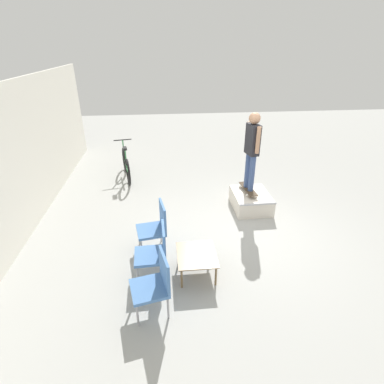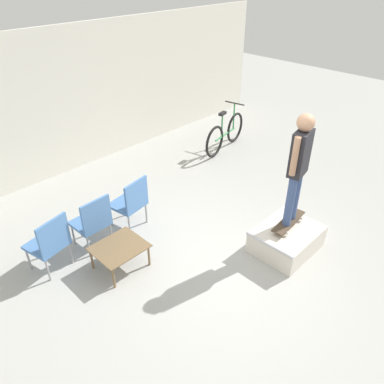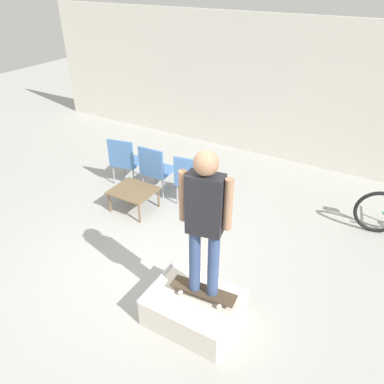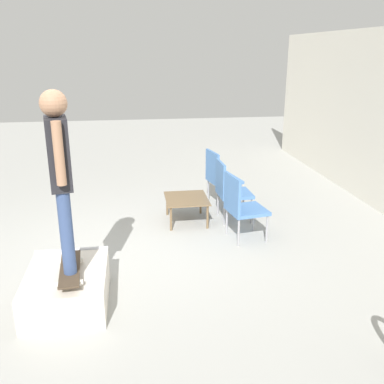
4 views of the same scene
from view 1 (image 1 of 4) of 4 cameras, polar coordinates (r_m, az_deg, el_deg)
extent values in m
plane|color=#A8A8A3|center=(6.53, 9.29, -7.57)|extent=(24.00, 24.00, 0.00)
cube|color=white|center=(6.29, -32.51, 2.50)|extent=(12.00, 0.06, 3.00)
cube|color=silver|center=(7.39, 11.12, -1.64)|extent=(1.05, 0.84, 0.39)
cylinder|color=#B7B7BC|center=(6.86, 12.46, -2.28)|extent=(0.05, 0.84, 0.05)
cube|color=#473828|center=(7.33, 10.64, 0.61)|extent=(0.82, 0.27, 0.02)
cylinder|color=white|center=(7.51, 9.14, 1.11)|extent=(0.06, 0.03, 0.05)
cylinder|color=white|center=(7.59, 10.78, 1.25)|extent=(0.06, 0.03, 0.05)
cylinder|color=white|center=(7.10, 10.45, -0.59)|extent=(0.06, 0.03, 0.05)
cylinder|color=white|center=(7.18, 12.17, -0.42)|extent=(0.06, 0.03, 0.05)
cylinder|color=#384C7A|center=(7.06, 11.33, 3.47)|extent=(0.13, 0.13, 0.87)
cylinder|color=#384C7A|center=(7.24, 10.55, 4.14)|extent=(0.13, 0.13, 0.87)
cube|color=#232328|center=(6.89, 11.49, 9.78)|extent=(0.41, 0.27, 0.69)
cylinder|color=#A87A5B|center=(6.67, 12.47, 9.60)|extent=(0.09, 0.09, 0.58)
cylinder|color=#A87A5B|center=(7.08, 10.64, 10.74)|extent=(0.09, 0.09, 0.58)
sphere|color=#A87A5B|center=(6.77, 11.86, 13.58)|extent=(0.25, 0.25, 0.25)
cube|color=brown|center=(5.21, 0.87, -11.86)|extent=(0.76, 0.66, 0.02)
cylinder|color=brown|center=(5.12, 4.56, -15.64)|extent=(0.04, 0.04, 0.38)
cylinder|color=brown|center=(5.62, 3.36, -11.16)|extent=(0.04, 0.04, 0.38)
cylinder|color=brown|center=(5.07, -1.99, -16.13)|extent=(0.04, 0.04, 0.38)
cylinder|color=brown|center=(5.57, -2.50, -11.54)|extent=(0.04, 0.04, 0.38)
cylinder|color=#99999E|center=(4.90, -11.16, -18.37)|extent=(0.03, 0.03, 0.41)
cylinder|color=#99999E|center=(4.59, -10.33, -22.13)|extent=(0.03, 0.03, 0.41)
cylinder|color=#99999E|center=(4.94, -5.87, -17.48)|extent=(0.03, 0.03, 0.41)
cylinder|color=#99999E|center=(4.63, -4.57, -21.12)|extent=(0.03, 0.03, 0.41)
cube|color=#4C7AB7|center=(4.60, -8.17, -17.75)|extent=(0.62, 0.62, 0.05)
cube|color=#4C7AB7|center=(4.43, -5.27, -14.58)|extent=(0.52, 0.15, 0.51)
cylinder|color=#99999E|center=(5.49, -10.20, -12.49)|extent=(0.03, 0.03, 0.41)
cylinder|color=#99999E|center=(5.15, -10.31, -15.56)|extent=(0.03, 0.03, 0.41)
cylinder|color=#99999E|center=(5.48, -5.50, -12.23)|extent=(0.03, 0.03, 0.41)
cylinder|color=#99999E|center=(5.14, -5.24, -15.29)|extent=(0.03, 0.03, 0.41)
cube|color=#4C7AB7|center=(5.16, -7.98, -11.92)|extent=(0.54, 0.54, 0.05)
cube|color=#4C7AB7|center=(4.99, -5.39, -9.21)|extent=(0.52, 0.06, 0.51)
cylinder|color=#99999E|center=(6.07, -10.07, -8.22)|extent=(0.03, 0.03, 0.41)
cylinder|color=#99999E|center=(5.71, -9.57, -10.67)|extent=(0.03, 0.03, 0.41)
cylinder|color=#99999E|center=(6.10, -5.94, -7.67)|extent=(0.03, 0.03, 0.41)
cylinder|color=#99999E|center=(5.75, -5.16, -10.06)|extent=(0.03, 0.03, 0.41)
cube|color=#4C7AB7|center=(5.77, -7.82, -7.27)|extent=(0.60, 0.60, 0.05)
cube|color=#4C7AB7|center=(5.65, -5.59, -4.57)|extent=(0.52, 0.13, 0.51)
torus|color=black|center=(9.51, -12.74, 5.97)|extent=(0.76, 0.21, 0.76)
torus|color=black|center=(8.56, -12.06, 3.71)|extent=(0.76, 0.21, 0.76)
cylinder|color=#338447|center=(9.04, -12.42, 4.90)|extent=(0.91, 0.22, 0.04)
cylinder|color=#338447|center=(8.77, -12.47, 6.19)|extent=(0.04, 0.04, 0.56)
cube|color=black|center=(8.67, -12.67, 8.11)|extent=(0.24, 0.14, 0.06)
cylinder|color=#338447|center=(9.31, -12.88, 7.68)|extent=(0.04, 0.04, 0.67)
cylinder|color=black|center=(9.21, -13.09, 9.65)|extent=(0.13, 0.52, 0.03)
camera|label=2|loc=(4.67, 66.89, 17.85)|focal=35.00mm
camera|label=3|loc=(9.17, 28.60, 24.68)|focal=35.00mm
camera|label=4|loc=(10.53, 1.41, 21.12)|focal=40.00mm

